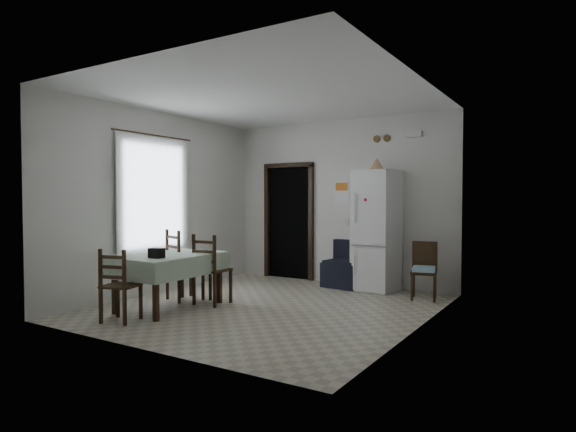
% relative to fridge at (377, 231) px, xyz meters
% --- Properties ---
extents(ground, '(4.50, 4.50, 0.00)m').
position_rel_fridge_xyz_m(ground, '(-0.82, -1.93, -0.98)').
color(ground, '#B8AF96').
rests_on(ground, ground).
extents(ceiling, '(4.20, 4.50, 0.02)m').
position_rel_fridge_xyz_m(ceiling, '(-0.82, -1.93, 1.92)').
color(ceiling, white).
rests_on(ceiling, ground).
extents(wall_back, '(4.20, 0.02, 2.90)m').
position_rel_fridge_xyz_m(wall_back, '(-0.82, 0.32, 0.47)').
color(wall_back, silver).
rests_on(wall_back, ground).
extents(wall_front, '(4.20, 0.02, 2.90)m').
position_rel_fridge_xyz_m(wall_front, '(-0.82, -4.18, 0.47)').
color(wall_front, silver).
rests_on(wall_front, ground).
extents(wall_left, '(0.02, 4.50, 2.90)m').
position_rel_fridge_xyz_m(wall_left, '(-2.92, -1.93, 0.47)').
color(wall_left, silver).
rests_on(wall_left, ground).
extents(wall_right, '(0.02, 4.50, 2.90)m').
position_rel_fridge_xyz_m(wall_right, '(1.28, -1.93, 0.47)').
color(wall_right, silver).
rests_on(wall_right, ground).
extents(doorway, '(1.06, 0.52, 2.22)m').
position_rel_fridge_xyz_m(doorway, '(-1.87, 0.52, 0.08)').
color(doorway, black).
rests_on(doorway, ground).
extents(window_recess, '(0.10, 1.20, 1.60)m').
position_rel_fridge_xyz_m(window_recess, '(-2.97, -2.13, 0.57)').
color(window_recess, silver).
rests_on(window_recess, ground).
extents(curtain, '(0.02, 1.45, 1.85)m').
position_rel_fridge_xyz_m(curtain, '(-2.86, -2.13, 0.57)').
color(curtain, white).
rests_on(curtain, ground).
extents(curtain_rod, '(0.02, 1.60, 0.02)m').
position_rel_fridge_xyz_m(curtain_rod, '(-2.85, -2.13, 1.52)').
color(curtain_rod, black).
rests_on(curtain_rod, ground).
extents(calendar, '(0.28, 0.02, 0.40)m').
position_rel_fridge_xyz_m(calendar, '(-0.77, 0.31, 0.64)').
color(calendar, white).
rests_on(calendar, ground).
extents(calendar_image, '(0.24, 0.01, 0.14)m').
position_rel_fridge_xyz_m(calendar_image, '(-0.77, 0.30, 0.74)').
color(calendar_image, orange).
rests_on(calendar_image, ground).
extents(light_switch, '(0.08, 0.02, 0.12)m').
position_rel_fridge_xyz_m(light_switch, '(-0.67, 0.31, 0.12)').
color(light_switch, beige).
rests_on(light_switch, ground).
extents(vent_left, '(0.12, 0.03, 0.12)m').
position_rel_fridge_xyz_m(vent_left, '(-0.12, 0.30, 1.54)').
color(vent_left, '#503C20').
rests_on(vent_left, ground).
extents(vent_right, '(0.12, 0.03, 0.12)m').
position_rel_fridge_xyz_m(vent_right, '(0.06, 0.30, 1.54)').
color(vent_right, '#503C20').
rests_on(vent_right, ground).
extents(emergency_light, '(0.25, 0.07, 0.09)m').
position_rel_fridge_xyz_m(emergency_light, '(0.53, 0.28, 1.57)').
color(emergency_light, white).
rests_on(emergency_light, ground).
extents(fridge, '(0.70, 0.70, 1.97)m').
position_rel_fridge_xyz_m(fridge, '(0.00, 0.00, 0.00)').
color(fridge, white).
rests_on(fridge, ground).
extents(tan_cone, '(0.24, 0.24, 0.19)m').
position_rel_fridge_xyz_m(tan_cone, '(0.04, -0.10, 1.08)').
color(tan_cone, tan).
rests_on(tan_cone, fridge).
extents(navy_seat, '(0.72, 0.70, 0.79)m').
position_rel_fridge_xyz_m(navy_seat, '(-0.56, 0.00, -0.59)').
color(navy_seat, black).
rests_on(navy_seat, ground).
extents(corner_chair, '(0.44, 0.44, 0.86)m').
position_rel_fridge_xyz_m(corner_chair, '(0.88, -0.33, -0.56)').
color(corner_chair, black).
rests_on(corner_chair, ground).
extents(dining_table, '(0.97, 1.44, 0.74)m').
position_rel_fridge_xyz_m(dining_table, '(-1.93, -2.73, -0.61)').
color(dining_table, '#A6BCA1').
rests_on(dining_table, ground).
extents(black_bag, '(0.20, 0.13, 0.13)m').
position_rel_fridge_xyz_m(black_bag, '(-1.78, -3.10, -0.18)').
color(black_bag, black).
rests_on(black_bag, dining_table).
extents(dining_chair_far_left, '(0.57, 0.57, 1.05)m').
position_rel_fridge_xyz_m(dining_chair_far_left, '(-2.14, -2.21, -0.46)').
color(dining_chair_far_left, black).
rests_on(dining_chair_far_left, ground).
extents(dining_chair_far_right, '(0.45, 0.45, 1.00)m').
position_rel_fridge_xyz_m(dining_chair_far_right, '(-1.61, -2.21, -0.48)').
color(dining_chair_far_right, black).
rests_on(dining_chair_far_right, ground).
extents(dining_chair_near_head, '(0.48, 0.48, 0.90)m').
position_rel_fridge_xyz_m(dining_chair_near_head, '(-1.91, -3.56, -0.53)').
color(dining_chair_near_head, black).
rests_on(dining_chair_near_head, ground).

